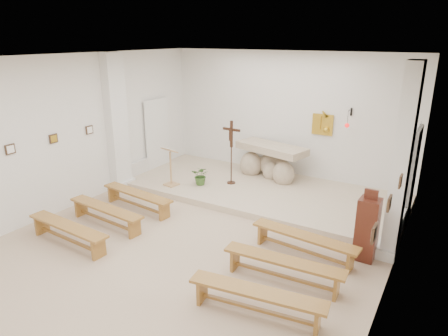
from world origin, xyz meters
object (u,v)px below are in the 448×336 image
Objects in this scene: bench_left_second at (106,212)px; bench_left_third at (68,230)px; altar at (270,163)px; bench_left_front at (137,197)px; bench_right_front at (304,240)px; bench_right_third at (257,297)px; donation_pedestal at (367,229)px; bench_right_second at (283,265)px; crucifix_stand at (231,148)px; lectern at (170,166)px.

bench_left_third is (0.00, -0.97, 0.00)m from bench_left_second.
bench_left_front is at bearing -106.08° from altar.
bench_left_front is 1.00× the size of bench_right_front.
altar is 1.02× the size of bench_left_front.
bench_left_second is 4.16m from bench_right_third.
donation_pedestal is at bearing 60.12° from bench_right_third.
donation_pedestal is 0.66× the size of bench_left_second.
bench_right_second is at bearing -84.69° from bench_right_front.
bench_left_front is at bearing -113.56° from crucifix_stand.
crucifix_stand is 4.26m from donation_pedestal.
bench_left_front is at bearing 94.71° from bench_left_second.
bench_right_front is 0.97m from bench_right_second.
bench_left_third is at bearing -83.87° from bench_left_front.
bench_right_front is 1.00× the size of bench_right_second.
bench_left_front is at bearing 163.05° from bench_right_second.
altar is 3.77m from bench_left_front.
crucifix_stand reaches higher than bench_left_third.
crucifix_stand reaches higher than bench_right_second.
bench_right_third is (0.00, -0.97, 0.00)m from bench_right_second.
donation_pedestal is at bearing 52.41° from bench_right_second.
crucifix_stand is 0.82× the size of bench_right_front.
bench_left_front is 4.16m from bench_right_second.
bench_left_second is at bearing -79.96° from lectern.
bench_left_third is 4.04m from bench_right_third.
altar is 2.73m from lectern.
altar reaches higher than bench_left_third.
crucifix_stand reaches higher than bench_right_third.
bench_left_third is (-4.04, -1.94, 0.00)m from bench_right_front.
altar reaches higher than bench_right_front.
bench_right_third is (0.00, -1.94, 0.00)m from bench_right_front.
lectern is 1.39m from bench_left_front.
altar is 4.63m from bench_left_second.
lectern is at bearing 171.60° from donation_pedestal.
altar is 1.32m from crucifix_stand.
crucifix_stand is 0.82× the size of bench_left_second.
donation_pedestal reaches higher than bench_left_front.
donation_pedestal is 0.66× the size of bench_right_front.
bench_left_second is at bearing -100.12° from altar.
lectern is at bearing 147.16° from bench_right_second.
lectern reaches higher than bench_left_front.
altar is 1.54× the size of donation_pedestal.
bench_left_front is at bearing 92.95° from bench_left_third.
bench_left_front and bench_left_second have the same top height.
crucifix_stand is 5.15m from bench_right_third.
altar is at bearing 113.70° from bench_right_second.
crucifix_stand is 0.82× the size of bench_left_front.
crucifix_stand is 4.46m from bench_left_third.
bench_left_second is 1.00× the size of bench_right_second.
donation_pedestal is 5.05m from bench_left_front.
lectern reaches higher than bench_right_front.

